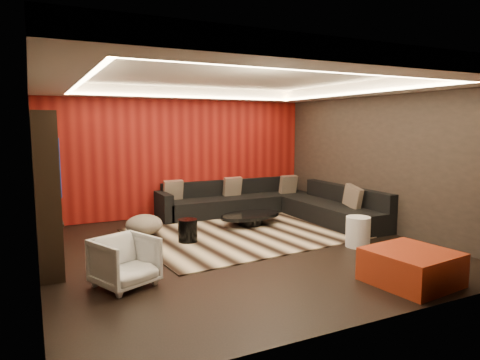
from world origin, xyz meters
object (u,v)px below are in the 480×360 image
sectional_sofa (273,205)px  armchair (125,262)px  white_side_table (358,232)px  orange_ottoman (411,267)px  coffee_table (250,219)px  drum_stool (188,230)px

sectional_sofa → armchair: bearing=-144.0°
white_side_table → orange_ottoman: bearing=-108.6°
orange_ottoman → sectional_sofa: (0.46, 4.25, 0.05)m
coffee_table → armchair: (-2.93, -2.21, 0.18)m
coffee_table → drum_stool: drum_stool is taller
drum_stool → white_side_table: size_ratio=0.78×
orange_ottoman → armchair: 3.64m
white_side_table → armchair: (-3.85, -0.09, 0.06)m
orange_ottoman → sectional_sofa: bearing=83.8°
white_side_table → armchair: bearing=-178.7°
coffee_table → orange_ottoman: 3.74m
coffee_table → drum_stool: (-1.56, -0.64, 0.08)m
sectional_sofa → orange_ottoman: bearing=-96.2°
drum_stool → orange_ottoman: orange_ottoman is taller
drum_stool → sectional_sofa: sectional_sofa is taller
drum_stool → sectional_sofa: bearing=26.0°
coffee_table → drum_stool: bearing=-157.5°
drum_stool → orange_ottoman: bearing=-57.9°
orange_ottoman → drum_stool: bearing=122.1°
coffee_table → white_side_table: 2.31m
coffee_table → sectional_sofa: 0.99m
coffee_table → white_side_table: (0.92, -2.12, 0.12)m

